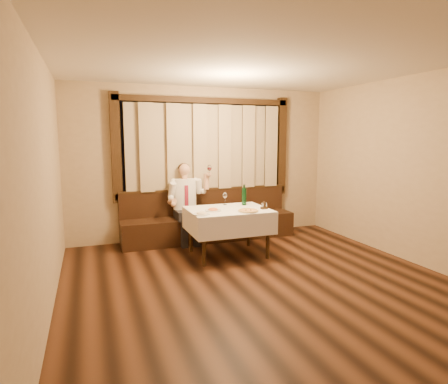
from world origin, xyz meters
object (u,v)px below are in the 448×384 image
object	(u,v)px
banquette	(209,223)
seated_man	(186,197)
dining_table	(228,215)
cruet_caddy	(264,206)
pasta_cream	(201,212)
green_bottle	(244,196)
pasta_red	(213,209)
pizza	(248,211)

from	to	relation	value
banquette	seated_man	bearing A→B (deg)	-168.72
dining_table	cruet_caddy	xyz separation A→B (m)	(0.53, -0.20, 0.15)
pasta_cream	green_bottle	size ratio (longest dim) A/B	0.70
pasta_red	cruet_caddy	size ratio (longest dim) A/B	2.13
banquette	green_bottle	xyz separation A→B (m)	(0.37, -0.79, 0.60)
green_bottle	pasta_red	bearing A→B (deg)	-155.14
dining_table	cruet_caddy	distance (m)	0.59
pasta_red	green_bottle	world-z (taller)	green_bottle
cruet_caddy	pizza	bearing A→B (deg)	-164.55
banquette	green_bottle	bearing A→B (deg)	-65.02
dining_table	pasta_cream	world-z (taller)	pasta_cream
pizza	banquette	bearing A→B (deg)	98.73
banquette	seated_man	distance (m)	0.69
dining_table	pasta_cream	distance (m)	0.62
banquette	pasta_cream	distance (m)	1.49
banquette	pasta_cream	world-z (taller)	banquette
banquette	seated_man	world-z (taller)	seated_man
pasta_red	dining_table	bearing A→B (deg)	13.86
seated_man	pasta_cream	bearing A→B (deg)	-93.76
banquette	pizza	distance (m)	1.43
pizza	dining_table	bearing A→B (deg)	122.97
cruet_caddy	banquette	bearing A→B (deg)	109.63
green_bottle	cruet_caddy	world-z (taller)	green_bottle
pasta_red	green_bottle	size ratio (longest dim) A/B	0.70
pizza	seated_man	bearing A→B (deg)	117.65
banquette	pasta_red	xyz separation A→B (m)	(-0.28, -1.09, 0.48)
dining_table	pasta_red	xyz separation A→B (m)	(-0.28, -0.07, 0.14)
cruet_caddy	seated_man	size ratio (longest dim) A/B	0.08
pasta_red	cruet_caddy	distance (m)	0.82
banquette	pasta_red	size ratio (longest dim) A/B	12.85
dining_table	pasta_cream	bearing A→B (deg)	-151.36
banquette	seated_man	size ratio (longest dim) A/B	2.24
pasta_red	cruet_caddy	xyz separation A→B (m)	(0.81, -0.14, 0.01)
pasta_red	pasta_cream	world-z (taller)	same
pizza	pasta_red	distance (m)	0.54
pasta_cream	cruet_caddy	world-z (taller)	cruet_caddy
green_bottle	cruet_caddy	bearing A→B (deg)	-69.74
pasta_red	pizza	bearing A→B (deg)	-27.19
dining_table	green_bottle	world-z (taller)	green_bottle
pizza	seated_man	size ratio (longest dim) A/B	0.23
banquette	dining_table	bearing A→B (deg)	-90.00
pasta_cream	seated_man	xyz separation A→B (m)	(0.08, 1.22, 0.04)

